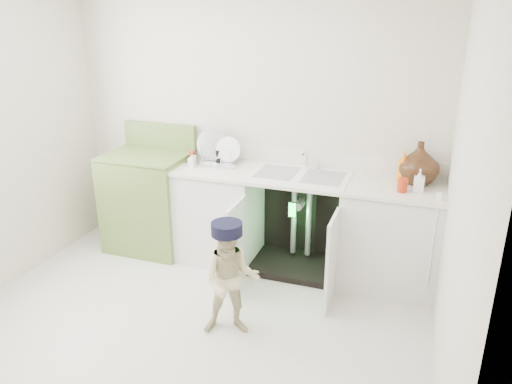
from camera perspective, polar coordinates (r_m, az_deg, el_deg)
ground at (r=3.91m, az=-8.13°, el=-15.40°), size 3.50×3.50×0.00m
room_shell at (r=3.33m, az=-9.21°, el=2.28°), size 6.00×5.50×1.26m
counter_run at (r=4.48m, az=5.36°, el=-3.23°), size 2.44×1.02×1.25m
avocado_stove at (r=5.00m, az=-12.01°, el=-0.84°), size 0.77×0.65×1.19m
repair_worker at (r=3.63m, az=-2.88°, el=-9.85°), size 0.53×0.98×0.88m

